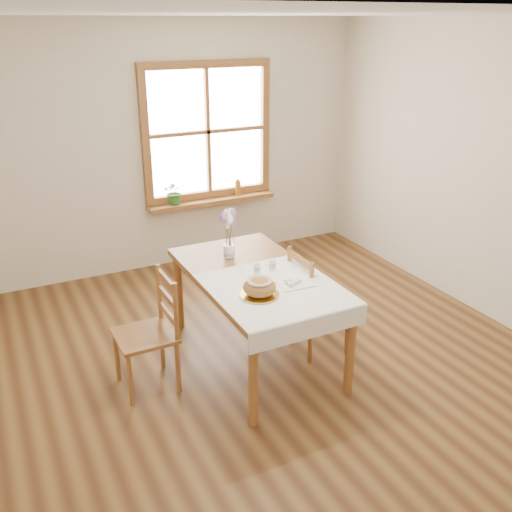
% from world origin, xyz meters
% --- Properties ---
extents(ground, '(5.00, 5.00, 0.00)m').
position_xyz_m(ground, '(0.00, 0.00, 0.00)').
color(ground, brown).
rests_on(ground, ground).
extents(room_walls, '(4.60, 5.10, 2.65)m').
position_xyz_m(room_walls, '(0.00, 0.00, 1.71)').
color(room_walls, beige).
rests_on(room_walls, ground).
extents(window, '(1.46, 0.08, 1.46)m').
position_xyz_m(window, '(0.50, 2.47, 1.45)').
color(window, '#9F6031').
rests_on(window, ground).
extents(window_sill, '(1.46, 0.20, 0.05)m').
position_xyz_m(window_sill, '(0.50, 2.40, 0.69)').
color(window_sill, '#9F6031').
rests_on(window_sill, ground).
extents(dining_table, '(0.90, 1.60, 0.75)m').
position_xyz_m(dining_table, '(0.00, 0.30, 0.66)').
color(dining_table, '#9F6031').
rests_on(dining_table, ground).
extents(table_linen, '(0.91, 0.99, 0.01)m').
position_xyz_m(table_linen, '(0.00, -0.00, 0.76)').
color(table_linen, white).
rests_on(table_linen, dining_table).
extents(chair_left, '(0.44, 0.43, 0.89)m').
position_xyz_m(chair_left, '(-0.91, 0.31, 0.45)').
color(chair_left, '#9F6031').
rests_on(chair_left, ground).
extents(chair_right, '(0.44, 0.42, 0.88)m').
position_xyz_m(chair_right, '(0.53, 0.21, 0.44)').
color(chair_right, '#9F6031').
rests_on(chair_right, ground).
extents(bread_plate, '(0.32, 0.32, 0.01)m').
position_xyz_m(bread_plate, '(-0.16, -0.07, 0.77)').
color(bread_plate, silver).
rests_on(bread_plate, table_linen).
extents(bread_loaf, '(0.23, 0.23, 0.13)m').
position_xyz_m(bread_loaf, '(-0.16, -0.07, 0.84)').
color(bread_loaf, olive).
rests_on(bread_loaf, bread_plate).
extents(egg_napkin, '(0.25, 0.22, 0.01)m').
position_xyz_m(egg_napkin, '(0.16, -0.01, 0.77)').
color(egg_napkin, white).
rests_on(egg_napkin, table_linen).
extents(eggs, '(0.19, 0.18, 0.04)m').
position_xyz_m(eggs, '(0.16, -0.01, 0.79)').
color(eggs, white).
rests_on(eggs, egg_napkin).
extents(salt_shaker, '(0.07, 0.07, 0.10)m').
position_xyz_m(salt_shaker, '(0.00, 0.29, 0.81)').
color(salt_shaker, silver).
rests_on(salt_shaker, table_linen).
extents(pepper_shaker, '(0.06, 0.06, 0.10)m').
position_xyz_m(pepper_shaker, '(0.14, 0.29, 0.81)').
color(pepper_shaker, silver).
rests_on(pepper_shaker, table_linen).
extents(flower_vase, '(0.12, 0.12, 0.10)m').
position_xyz_m(flower_vase, '(-0.05, 0.69, 0.80)').
color(flower_vase, silver).
rests_on(flower_vase, dining_table).
extents(lavender_bouquet, '(0.17, 0.17, 0.31)m').
position_xyz_m(lavender_bouquet, '(-0.05, 0.69, 1.01)').
color(lavender_bouquet, '#8561AC').
rests_on(lavender_bouquet, flower_vase).
extents(potted_plant, '(0.28, 0.30, 0.21)m').
position_xyz_m(potted_plant, '(0.07, 2.40, 0.82)').
color(potted_plant, '#316A2A').
rests_on(potted_plant, window_sill).
extents(amber_bottle, '(0.07, 0.07, 0.19)m').
position_xyz_m(amber_bottle, '(0.82, 2.40, 0.81)').
color(amber_bottle, '#A16C1D').
rests_on(amber_bottle, window_sill).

